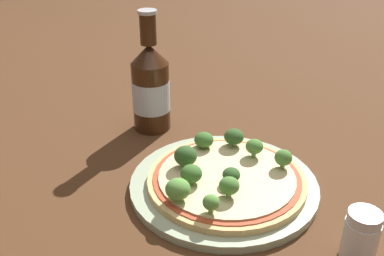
% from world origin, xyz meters
% --- Properties ---
extents(ground_plane, '(3.00, 3.00, 0.00)m').
position_xyz_m(ground_plane, '(0.00, 0.00, 0.00)').
color(ground_plane, '#4C2D19').
extents(plate, '(0.28, 0.28, 0.01)m').
position_xyz_m(plate, '(0.00, 0.01, 0.01)').
color(plate, '#A3B293').
rests_on(plate, ground_plane).
extents(pizza, '(0.23, 0.23, 0.01)m').
position_xyz_m(pizza, '(0.00, 0.00, 0.02)').
color(pizza, tan).
rests_on(pizza, plate).
extents(broccoli_floret_0, '(0.03, 0.03, 0.03)m').
position_xyz_m(broccoli_floret_0, '(-0.09, 0.00, 0.04)').
color(broccoli_floret_0, '#89A866').
rests_on(broccoli_floret_0, pizza).
extents(broccoli_floret_1, '(0.03, 0.03, 0.03)m').
position_xyz_m(broccoli_floret_1, '(0.07, 0.06, 0.04)').
color(broccoli_floret_1, '#89A866').
rests_on(broccoli_floret_1, pizza).
extents(broccoli_floret_2, '(0.03, 0.03, 0.02)m').
position_xyz_m(broccoli_floret_2, '(0.03, 0.08, 0.04)').
color(broccoli_floret_2, '#89A866').
rests_on(broccoli_floret_2, pizza).
extents(broccoli_floret_3, '(0.03, 0.03, 0.03)m').
position_xyz_m(broccoli_floret_3, '(0.08, -0.04, 0.04)').
color(broccoli_floret_3, '#89A866').
rests_on(broccoli_floret_3, pizza).
extents(broccoli_floret_4, '(0.03, 0.03, 0.03)m').
position_xyz_m(broccoli_floret_4, '(0.07, 0.01, 0.04)').
color(broccoli_floret_4, '#89A866').
rests_on(broccoli_floret_4, pizza).
extents(broccoli_floret_5, '(0.03, 0.03, 0.02)m').
position_xyz_m(broccoli_floret_5, '(-0.01, -0.02, 0.04)').
color(broccoli_floret_5, '#89A866').
rests_on(broccoli_floret_5, pizza).
extents(broccoli_floret_6, '(0.02, 0.02, 0.03)m').
position_xyz_m(broccoli_floret_6, '(-0.07, -0.05, 0.04)').
color(broccoli_floret_6, '#89A866').
rests_on(broccoli_floret_6, pizza).
extents(broccoli_floret_7, '(0.03, 0.03, 0.03)m').
position_xyz_m(broccoli_floret_7, '(-0.03, -0.04, 0.04)').
color(broccoli_floret_7, '#89A866').
rests_on(broccoli_floret_7, pizza).
extents(broccoli_floret_8, '(0.03, 0.03, 0.03)m').
position_xyz_m(broccoli_floret_8, '(-0.03, 0.06, 0.04)').
color(broccoli_floret_8, '#89A866').
rests_on(broccoli_floret_8, pizza).
extents(broccoli_floret_9, '(0.03, 0.03, 0.03)m').
position_xyz_m(broccoli_floret_9, '(-0.05, 0.02, 0.04)').
color(broccoli_floret_9, '#89A866').
rests_on(broccoli_floret_9, pizza).
extents(beer_bottle, '(0.07, 0.07, 0.22)m').
position_xyz_m(beer_bottle, '(0.03, 0.23, 0.08)').
color(beer_bottle, '#381E0F').
rests_on(beer_bottle, ground_plane).
extents(pepper_shaker, '(0.04, 0.04, 0.07)m').
position_xyz_m(pepper_shaker, '(0.03, -0.20, 0.03)').
color(pepper_shaker, silver).
rests_on(pepper_shaker, ground_plane).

